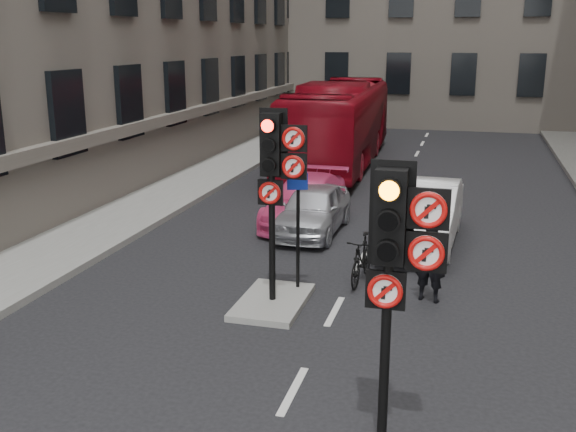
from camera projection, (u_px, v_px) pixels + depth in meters
The scene contains 11 objects.
pavement_left at pixel (151, 199), 20.78m from camera, with size 3.00×50.00×0.16m, color gray.
centre_island at pixel (272, 302), 12.73m from camera, with size 1.20×2.00×0.12m, color gray.
signal_near at pixel (397, 248), 7.67m from camera, with size 0.91×0.40×3.58m.
signal_far at pixel (276, 165), 12.03m from camera, with size 0.91×0.40×3.58m.
car_silver at pixel (313, 209), 17.33m from camera, with size 1.48×3.67×1.25m, color #B9BBC1.
car_white at pixel (423, 214), 16.34m from camera, with size 1.61×4.61×1.52m, color white.
car_pink at pixel (306, 200), 18.27m from camera, with size 1.74×4.28×1.24m, color #E74481.
bus_red at pixel (339, 123), 26.44m from camera, with size 2.72×11.63×3.24m, color maroon.
motorcycle at pixel (362, 259), 13.83m from camera, with size 0.47×1.65×0.99m, color black.
motorcyclist at pixel (430, 259), 12.75m from camera, with size 0.61×0.40×1.67m, color black.
info_sign at pixel (298, 215), 12.94m from camera, with size 0.39×0.18×2.30m.
Camera 1 is at (2.22, -6.39, 4.91)m, focal length 42.00 mm.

